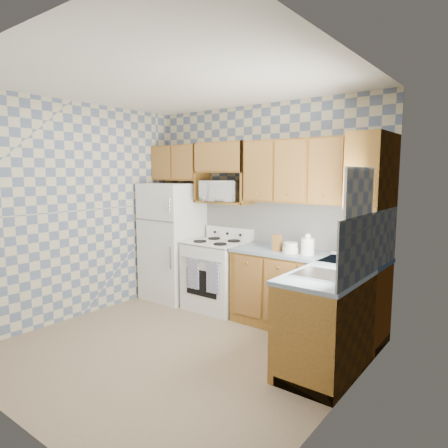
% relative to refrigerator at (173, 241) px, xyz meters
% --- Properties ---
extents(floor, '(3.40, 3.40, 0.00)m').
position_rel_refrigerator_xyz_m(floor, '(1.27, -1.25, -0.84)').
color(floor, '#806B54').
rests_on(floor, ground).
extents(back_wall, '(3.40, 0.02, 2.70)m').
position_rel_refrigerator_xyz_m(back_wall, '(1.27, 0.35, 0.51)').
color(back_wall, slate).
rests_on(back_wall, ground).
extents(right_wall, '(0.02, 3.20, 2.70)m').
position_rel_refrigerator_xyz_m(right_wall, '(2.97, -1.25, 0.51)').
color(right_wall, slate).
rests_on(right_wall, ground).
extents(backsplash_back, '(2.60, 0.02, 0.56)m').
position_rel_refrigerator_xyz_m(backsplash_back, '(1.68, 0.34, 0.36)').
color(backsplash_back, white).
rests_on(backsplash_back, back_wall).
extents(backsplash_right, '(0.02, 1.60, 0.56)m').
position_rel_refrigerator_xyz_m(backsplash_right, '(2.96, -0.45, 0.36)').
color(backsplash_right, white).
rests_on(backsplash_right, right_wall).
extents(refrigerator, '(0.75, 0.70, 1.68)m').
position_rel_refrigerator_xyz_m(refrigerator, '(0.00, 0.00, 0.00)').
color(refrigerator, white).
rests_on(refrigerator, floor).
extents(stove_body, '(0.76, 0.65, 0.90)m').
position_rel_refrigerator_xyz_m(stove_body, '(0.80, 0.03, -0.39)').
color(stove_body, white).
rests_on(stove_body, floor).
extents(cooktop, '(0.76, 0.65, 0.02)m').
position_rel_refrigerator_xyz_m(cooktop, '(0.80, 0.03, 0.07)').
color(cooktop, silver).
rests_on(cooktop, stove_body).
extents(backguard, '(0.76, 0.08, 0.17)m').
position_rel_refrigerator_xyz_m(backguard, '(0.80, 0.30, 0.16)').
color(backguard, white).
rests_on(backguard, cooktop).
extents(dish_towel_left, '(0.19, 0.02, 0.40)m').
position_rel_refrigerator_xyz_m(dish_towel_left, '(0.68, -0.32, -0.31)').
color(dish_towel_left, navy).
rests_on(dish_towel_left, stove_body).
extents(dish_towel_right, '(0.19, 0.02, 0.40)m').
position_rel_refrigerator_xyz_m(dish_towel_right, '(1.01, -0.32, -0.31)').
color(dish_towel_right, navy).
rests_on(dish_towel_right, stove_body).
extents(base_cabinets_back, '(1.75, 0.60, 0.88)m').
position_rel_refrigerator_xyz_m(base_cabinets_back, '(2.10, 0.05, -0.40)').
color(base_cabinets_back, brown).
rests_on(base_cabinets_back, floor).
extents(base_cabinets_right, '(0.60, 1.60, 0.88)m').
position_rel_refrigerator_xyz_m(base_cabinets_right, '(2.67, -0.45, -0.40)').
color(base_cabinets_right, brown).
rests_on(base_cabinets_right, floor).
extents(countertop_back, '(1.77, 0.63, 0.04)m').
position_rel_refrigerator_xyz_m(countertop_back, '(2.10, 0.05, 0.06)').
color(countertop_back, slate).
rests_on(countertop_back, base_cabinets_back).
extents(countertop_right, '(0.63, 1.60, 0.04)m').
position_rel_refrigerator_xyz_m(countertop_right, '(2.67, -0.45, 0.06)').
color(countertop_right, slate).
rests_on(countertop_right, base_cabinets_right).
extents(upper_cabinets_back, '(1.75, 0.33, 0.74)m').
position_rel_refrigerator_xyz_m(upper_cabinets_back, '(2.10, 0.19, 1.01)').
color(upper_cabinets_back, brown).
rests_on(upper_cabinets_back, back_wall).
extents(upper_cabinets_fridge, '(0.82, 0.33, 0.50)m').
position_rel_refrigerator_xyz_m(upper_cabinets_fridge, '(-0.02, 0.19, 1.13)').
color(upper_cabinets_fridge, brown).
rests_on(upper_cabinets_fridge, back_wall).
extents(upper_cabinets_right, '(0.33, 0.70, 0.74)m').
position_rel_refrigerator_xyz_m(upper_cabinets_right, '(2.81, 0.00, 1.01)').
color(upper_cabinets_right, brown).
rests_on(upper_cabinets_right, right_wall).
extents(microwave_shelf, '(0.80, 0.33, 0.03)m').
position_rel_refrigerator_xyz_m(microwave_shelf, '(0.80, 0.19, 0.60)').
color(microwave_shelf, brown).
rests_on(microwave_shelf, back_wall).
extents(microwave, '(0.58, 0.47, 0.28)m').
position_rel_refrigerator_xyz_m(microwave, '(0.77, 0.15, 0.75)').
color(microwave, white).
rests_on(microwave, microwave_shelf).
extents(sink, '(0.48, 0.40, 0.03)m').
position_rel_refrigerator_xyz_m(sink, '(2.67, -0.80, 0.09)').
color(sink, '#B7B7BC').
rests_on(sink, countertop_right).
extents(window, '(0.02, 0.66, 0.86)m').
position_rel_refrigerator_xyz_m(window, '(2.96, -0.80, 0.61)').
color(window, silver).
rests_on(window, right_wall).
extents(bottle_0, '(0.06, 0.06, 0.27)m').
position_rel_refrigerator_xyz_m(bottle_0, '(2.68, -0.11, 0.21)').
color(bottle_0, black).
rests_on(bottle_0, countertop_back).
extents(bottle_1, '(0.06, 0.06, 0.25)m').
position_rel_refrigerator_xyz_m(bottle_1, '(2.78, -0.17, 0.20)').
color(bottle_1, black).
rests_on(bottle_1, countertop_back).
extents(bottle_2, '(0.06, 0.06, 0.23)m').
position_rel_refrigerator_xyz_m(bottle_2, '(2.83, -0.07, 0.20)').
color(bottle_2, '#513309').
rests_on(bottle_2, countertop_back).
extents(bottle_3, '(0.06, 0.06, 0.21)m').
position_rel_refrigerator_xyz_m(bottle_3, '(2.61, -0.19, 0.19)').
color(bottle_3, '#513309').
rests_on(bottle_3, countertop_back).
extents(bottle_4, '(0.06, 0.06, 0.24)m').
position_rel_refrigerator_xyz_m(bottle_4, '(2.53, -0.05, 0.20)').
color(bottle_4, black).
rests_on(bottle_4, countertop_back).
extents(knife_block, '(0.09, 0.09, 0.19)m').
position_rel_refrigerator_xyz_m(knife_block, '(1.76, -0.05, 0.18)').
color(knife_block, brown).
rests_on(knife_block, countertop_back).
extents(electric_kettle, '(0.15, 0.15, 0.19)m').
position_rel_refrigerator_xyz_m(electric_kettle, '(2.15, -0.04, 0.17)').
color(electric_kettle, white).
rests_on(electric_kettle, countertop_back).
extents(food_containers, '(0.18, 0.18, 0.12)m').
position_rel_refrigerator_xyz_m(food_containers, '(1.95, -0.06, 0.14)').
color(food_containers, silver).
rests_on(food_containers, countertop_back).
extents(soap_bottle, '(0.06, 0.06, 0.17)m').
position_rel_refrigerator_xyz_m(soap_bottle, '(2.89, -0.93, 0.17)').
color(soap_bottle, silver).
rests_on(soap_bottle, countertop_right).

